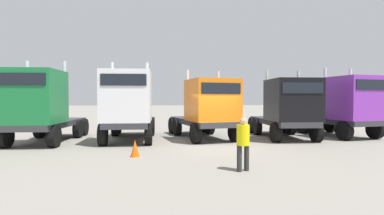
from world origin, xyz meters
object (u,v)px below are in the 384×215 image
(semi_truck_black, at_px, (288,108))
(semi_truck_purple, at_px, (346,106))
(semi_truck_green, at_px, (40,106))
(semi_truck_white, at_px, (128,105))
(traffic_cone_near, at_px, (135,148))
(visitor_in_hivis, at_px, (243,140))
(semi_truck_orange, at_px, (208,108))

(semi_truck_black, distance_m, semi_truck_purple, 3.85)
(semi_truck_green, relative_size, semi_truck_white, 0.97)
(semi_truck_black, xyz_separation_m, semi_truck_purple, (3.82, 0.47, 0.06))
(traffic_cone_near, bearing_deg, visitor_in_hivis, -38.27)
(semi_truck_white, height_order, semi_truck_purple, semi_truck_white)
(semi_truck_white, xyz_separation_m, semi_truck_orange, (4.31, 0.34, -0.17))
(semi_truck_black, bearing_deg, semi_truck_white, -87.55)
(semi_truck_orange, height_order, semi_truck_purple, semi_truck_purple)
(semi_truck_orange, xyz_separation_m, semi_truck_purple, (8.34, 0.04, 0.09))
(visitor_in_hivis, relative_size, traffic_cone_near, 2.54)
(semi_truck_orange, bearing_deg, semi_truck_black, 73.51)
(semi_truck_green, xyz_separation_m, semi_truck_white, (4.34, 0.26, 0.01))
(semi_truck_green, relative_size, semi_truck_black, 1.04)
(semi_truck_black, bearing_deg, traffic_cone_near, -60.74)
(semi_truck_purple, height_order, traffic_cone_near, semi_truck_purple)
(semi_truck_black, xyz_separation_m, visitor_in_hivis, (-4.70, -6.83, -0.82))
(semi_truck_green, distance_m, semi_truck_orange, 8.67)
(visitor_in_hivis, bearing_deg, semi_truck_white, -169.28)
(semi_truck_orange, height_order, traffic_cone_near, semi_truck_orange)
(semi_truck_green, distance_m, traffic_cone_near, 6.48)
(semi_truck_white, xyz_separation_m, semi_truck_black, (8.83, -0.09, -0.14))
(semi_truck_white, height_order, visitor_in_hivis, semi_truck_white)
(semi_truck_orange, distance_m, traffic_cone_near, 5.99)
(visitor_in_hivis, xyz_separation_m, traffic_cone_near, (-3.52, 2.78, -0.64))
(semi_truck_green, relative_size, traffic_cone_near, 9.14)
(semi_truck_purple, bearing_deg, semi_truck_green, -97.34)
(semi_truck_green, xyz_separation_m, semi_truck_purple, (16.99, 0.63, -0.08))
(semi_truck_black, bearing_deg, semi_truck_orange, -92.38)
(semi_truck_green, bearing_deg, semi_truck_purple, 95.42)
(semi_truck_orange, height_order, semi_truck_black, semi_truck_black)
(visitor_in_hivis, bearing_deg, semi_truck_black, 125.35)
(traffic_cone_near, bearing_deg, semi_truck_purple, 20.55)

